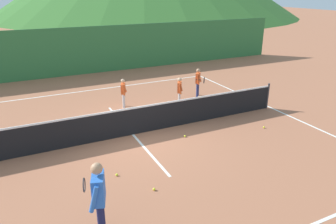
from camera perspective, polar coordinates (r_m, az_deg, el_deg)
The scene contains 14 objects.
ground_plane at distance 10.84m, azimuth -6.30°, elevation -4.03°, with size 120.00×120.00×0.00m, color #A86647.
line_baseline_far at distance 15.86m, azimuth -13.19°, elevation 3.87°, with size 12.02×0.08×0.01m, color white.
line_sideline_east at distance 13.85m, azimuth 17.77°, elevation 0.82°, with size 0.08×11.35×0.01m, color white.
line_service_center at distance 10.84m, azimuth -6.30°, elevation -4.02°, with size 0.08×5.72×0.01m, color white.
tennis_net at distance 10.64m, azimuth -6.40°, elevation -1.60°, with size 11.70×0.08×1.05m.
instructor at distance 6.39m, azimuth -12.34°, elevation -14.00°, with size 0.45×0.82×1.64m.
student_0 at distance 13.12m, azimuth -8.00°, elevation 3.86°, with size 0.36×0.48×1.20m.
student_1 at distance 13.13m, azimuth 2.08°, elevation 4.12°, with size 0.39×0.48×1.22m.
student_2 at distance 14.40m, azimuth 5.43°, elevation 5.75°, with size 0.45×0.69×1.28m.
tennis_ball_0 at distance 10.60m, azimuth 3.05°, elevation -4.33°, with size 0.07×0.07×0.07m, color yellow.
tennis_ball_1 at distance 8.02m, azimuth -2.51°, elevation -13.63°, with size 0.07×0.07×0.07m, color yellow.
tennis_ball_3 at distance 11.74m, azimuth 16.79°, elevation -2.63°, with size 0.07×0.07×0.07m, color yellow.
tennis_ball_5 at distance 8.65m, azimuth -9.15°, elevation -11.03°, with size 0.07×0.07×0.07m, color yellow.
windscreen_fence at distance 18.67m, azimuth -15.90°, elevation 10.39°, with size 26.45×0.08×2.64m, color #33753D.
Camera 1 is at (-3.17, -9.27, 4.64)m, focal length 34.07 mm.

